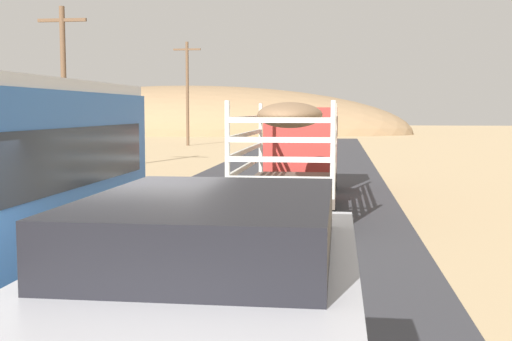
# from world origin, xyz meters

# --- Properties ---
(livestock_truck) EXTENTS (2.53, 9.70, 3.02)m
(livestock_truck) POSITION_xyz_m (0.88, 15.46, 1.79)
(livestock_truck) COLOR #B2332D
(livestock_truck) RESTS_ON road_surface
(power_pole_mid) EXTENTS (2.20, 0.24, 7.35)m
(power_pole_mid) POSITION_xyz_m (-9.87, 22.08, 3.96)
(power_pole_mid) COLOR brown
(power_pole_mid) RESTS_ON ground
(power_pole_far) EXTENTS (2.20, 0.24, 8.25)m
(power_pole_far) POSITION_xyz_m (-9.87, 45.61, 4.42)
(power_pole_far) COLOR brown
(power_pole_far) RESTS_ON ground
(distant_hill) EXTENTS (55.61, 19.78, 11.67)m
(distant_hill) POSITION_xyz_m (-16.88, 72.53, 0.00)
(distant_hill) COLOR #957553
(distant_hill) RESTS_ON ground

